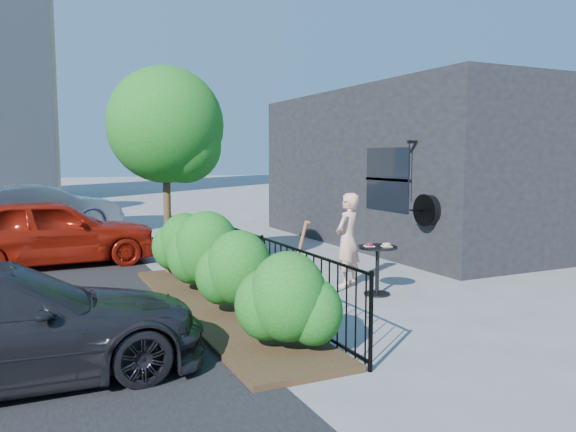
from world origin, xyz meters
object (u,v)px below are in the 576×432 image
car_silver (44,208)px  cafe_table (377,261)px  shovel (294,272)px  car_red (51,232)px  patio_tree (169,132)px  woman (347,240)px

car_silver → cafe_table: bearing=-160.0°
shovel → car_silver: bearing=104.6°
car_red → car_silver: 5.97m
patio_tree → cafe_table: bearing=-47.3°
car_red → woman: bearing=-133.7°
woman → car_red: 6.33m
cafe_table → woman: (-0.12, 0.76, 0.26)m
shovel → car_red: 6.25m
woman → shovel: (-1.63, -1.19, -0.22)m
car_silver → shovel: bearing=-168.7°
cafe_table → shovel: size_ratio=0.63×
patio_tree → car_silver: 8.54m
patio_tree → car_silver: patio_tree is taller
patio_tree → shovel: bearing=-73.9°
patio_tree → cafe_table: (2.73, -2.96, -2.19)m
patio_tree → car_red: size_ratio=0.92×
shovel → car_silver: car_silver is taller
cafe_table → car_red: 6.95m
cafe_table → car_red: car_red is taller
woman → car_red: size_ratio=0.39×
shovel → car_red: bearing=119.0°
patio_tree → shovel: 4.13m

